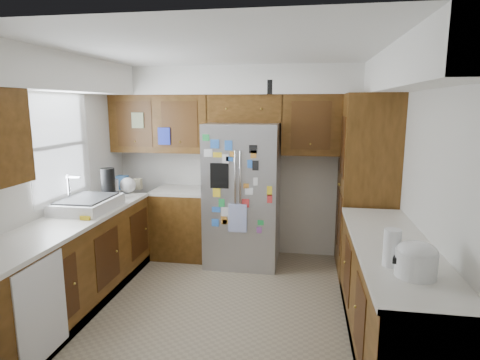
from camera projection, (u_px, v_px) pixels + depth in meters
name	position (u px, v px, depth m)	size (l,w,h in m)	color
floor	(224.00, 306.00, 4.10)	(3.60, 3.60, 0.00)	gray
room_shell	(220.00, 124.00, 4.13)	(3.64, 3.24, 2.52)	beige
left_counter_run	(99.00, 257.00, 4.26)	(1.36, 3.20, 0.92)	#3E270C
right_counter_run	(390.00, 301.00, 3.32)	(0.63, 2.25, 0.92)	#3E270C
pantry	(366.00, 186.00, 4.78)	(0.60, 0.90, 2.15)	#3E270C
fridge	(243.00, 194.00, 5.10)	(0.90, 0.79, 1.80)	#95959A
bridge_cabinet	(246.00, 109.00, 5.12)	(0.96, 0.34, 0.35)	#3E270C
fridge_top_items	(251.00, 85.00, 5.00)	(0.93, 0.30, 0.25)	blue
sink_assembly	(87.00, 204.00, 4.25)	(0.52, 0.72, 0.37)	white
left_counter_clutter	(118.00, 185.00, 4.92)	(0.34, 0.90, 0.38)	black
rice_cooker	(416.00, 259.00, 2.59)	(0.27, 0.26, 0.23)	white
paper_towel	(392.00, 248.00, 2.76)	(0.12, 0.12, 0.26)	white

